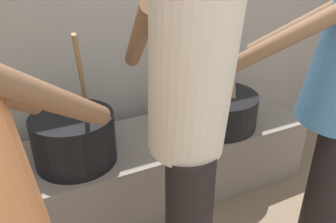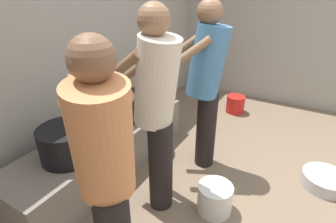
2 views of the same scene
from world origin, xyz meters
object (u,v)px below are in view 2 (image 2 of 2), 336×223
Objects in this scene: metal_mixing_bowl at (325,180)px; bucket_white_plastic at (215,198)px; cooking_pot_secondary at (67,143)px; cooking_pot_main at (135,105)px; cook_in_orange_shirt at (106,170)px; cook_in_blue_shirt at (206,79)px; bucket_red_plastic at (235,104)px; cook_in_cream_shirt at (156,104)px.

bucket_white_plastic is at bearing 135.03° from metal_mixing_bowl.
cooking_pot_secondary is at bearing 112.42° from bucket_white_plastic.
metal_mixing_bowl is (0.35, -1.96, -0.49)m from cooking_pot_main.
cook_in_blue_shirt is at bearing 1.88° from cook_in_orange_shirt.
cook_in_blue_shirt is 6.20× the size of bucket_red_plastic.
cook_in_cream_shirt is at bearing 11.73° from cook_in_orange_shirt.
cook_in_blue_shirt is (1.43, 0.05, 0.05)m from cook_in_orange_shirt.
cook_in_cream_shirt is at bearing 171.75° from cook_in_blue_shirt.
cooking_pot_secondary is 0.84m from cook_in_cream_shirt.
cook_in_cream_shirt is (-0.62, -0.68, 0.41)m from cooking_pot_main.
bucket_white_plastic is (-0.56, -0.37, -0.82)m from cook_in_blue_shirt.
cook_in_blue_shirt is at bearing -83.54° from cooking_pot_main.
cooking_pot_main is 1.72m from bucket_red_plastic.
cooking_pot_main is at bearing 31.76° from cook_in_orange_shirt.
cooking_pot_main is 2.30× the size of bucket_white_plastic.
cook_in_blue_shirt is at bearing -8.25° from cook_in_cream_shirt.
cook_in_orange_shirt reaches higher than cooking_pot_secondary.
cooking_pot_secondary reaches higher than metal_mixing_bowl.
bucket_white_plastic is (0.87, -0.32, -0.78)m from cook_in_orange_shirt.
cook_in_blue_shirt is 5.66× the size of bucket_white_plastic.
cooking_pot_main reaches higher than bucket_red_plastic.
bucket_red_plastic is at bearing -1.24° from cook_in_cream_shirt.
cooking_pot_main is at bearing 96.46° from cook_in_blue_shirt.
cook_in_cream_shirt is 3.95× the size of metal_mixing_bowl.
cooking_pot_main is 1.62m from cook_in_orange_shirt.
cooking_pot_main is 0.41× the size of cook_in_blue_shirt.
cook_in_cream_shirt is 0.96m from bucket_white_plastic.
metal_mixing_bowl is at bearing -53.00° from cook_in_cream_shirt.
cook_in_orange_shirt is 0.96× the size of cook_in_blue_shirt.
bucket_white_plastic is 2.01m from bucket_red_plastic.
bucket_red_plastic is (1.97, 0.42, -0.00)m from bucket_white_plastic.
bucket_white_plastic is (0.47, -1.15, -0.45)m from cooking_pot_secondary.
bucket_white_plastic is 1.10× the size of bucket_red_plastic.
cooking_pot_main is 0.94m from cooking_pot_secondary.
cook_in_cream_shirt is at bearing -64.64° from cooking_pot_secondary.
cook_in_blue_shirt reaches higher than metal_mixing_bowl.
cook_in_blue_shirt is 3.94× the size of metal_mixing_bowl.
cook_in_blue_shirt reaches higher than cooking_pot_secondary.
bucket_red_plastic is (1.41, 0.06, -0.83)m from cook_in_blue_shirt.
cook_in_cream_shirt is at bearing 178.76° from bucket_red_plastic.
cook_in_cream_shirt is 0.72m from cook_in_blue_shirt.
metal_mixing_bowl is at bearing -56.70° from cooking_pot_secondary.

